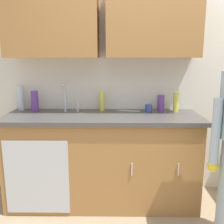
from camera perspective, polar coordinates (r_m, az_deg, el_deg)
kitchen_wall_with_uppers at (r=2.81m, az=6.63°, el=11.41°), size 4.80×0.44×2.70m
counter_cabinet at (r=2.71m, az=-2.18°, el=-10.79°), size 1.90×0.62×0.90m
countertop at (r=2.57m, az=-2.20°, el=-1.05°), size 1.96×0.66×0.04m
sink at (r=2.62m, az=-10.09°, el=-0.86°), size 0.50×0.36×0.35m
bottle_water_short at (r=2.76m, az=-2.26°, el=2.48°), size 0.06×0.06×0.21m
bottle_dish_liquid at (r=2.95m, az=-19.65°, el=2.95°), size 0.06×0.06×0.26m
bottle_water_tall at (r=2.76m, az=10.83°, el=1.94°), size 0.08×0.08×0.17m
bottle_soap at (r=2.85m, az=-16.87°, el=2.36°), size 0.08×0.08×0.22m
bottle_cleaner_spray at (r=2.77m, az=14.06°, el=2.16°), size 0.06×0.06×0.21m
cup_by_sink at (r=2.71m, az=8.17°, el=0.83°), size 0.08×0.08×0.08m
knife_on_counter at (r=2.75m, az=3.83°, el=0.28°), size 0.24×0.10×0.01m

